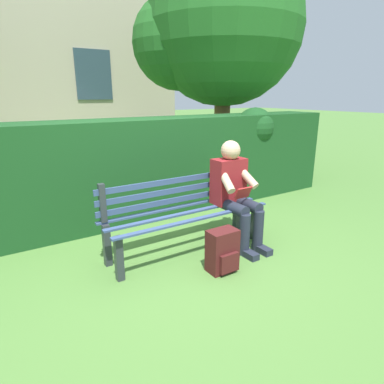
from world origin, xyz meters
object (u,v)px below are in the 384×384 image
Objects in this scene: tree at (216,29)px; backpack at (223,251)px; person_seated at (235,191)px; park_bench at (183,211)px.

backpack is at bearing 54.78° from tree.
person_seated is at bearing -138.96° from backpack.
tree reaches higher than park_bench.
person_seated is 4.21m from tree.
tree is (-2.49, -2.81, 2.45)m from park_bench.
tree reaches higher than backpack.
person_seated is at bearing 57.39° from tree.
person_seated is at bearing 162.55° from park_bench.
park_bench is 4.48m from tree.
backpack is (-0.07, 0.63, -0.24)m from park_bench.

